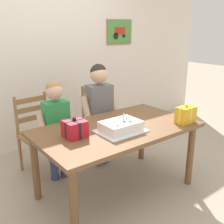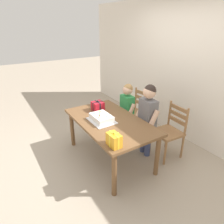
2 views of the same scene
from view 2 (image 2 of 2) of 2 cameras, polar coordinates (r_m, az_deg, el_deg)
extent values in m
plane|color=tan|center=(3.56, -0.56, -12.81)|extent=(20.00, 20.00, 0.00)
cube|color=silver|center=(4.05, 19.96, 10.73)|extent=(6.40, 0.08, 2.60)
cube|color=brown|center=(3.19, -0.61, -2.68)|extent=(1.59, 0.91, 0.04)
cylinder|color=brown|center=(3.79, -11.21, -4.73)|extent=(0.07, 0.07, 0.68)
cylinder|color=brown|center=(2.72, 0.64, -17.30)|extent=(0.07, 0.07, 0.68)
cylinder|color=brown|center=(4.08, -1.36, -2.09)|extent=(0.07, 0.07, 0.68)
cylinder|color=brown|center=(3.11, 12.69, -11.99)|extent=(0.07, 0.07, 0.68)
cube|color=silver|center=(3.16, -2.97, -2.45)|extent=(0.44, 0.34, 0.01)
cube|color=white|center=(3.14, -2.99, -1.61)|extent=(0.36, 0.26, 0.09)
cylinder|color=#56C666|center=(3.09, -3.63, -0.45)|extent=(0.01, 0.01, 0.07)
sphere|color=yellow|center=(3.07, -3.65, 0.31)|extent=(0.02, 0.02, 0.02)
sphere|color=blue|center=(3.17, -5.10, -0.43)|extent=(0.02, 0.02, 0.02)
sphere|color=red|center=(3.09, -3.47, -1.04)|extent=(0.02, 0.02, 0.02)
sphere|color=yellow|center=(3.02, -3.85, -1.71)|extent=(0.01, 0.01, 0.01)
sphere|color=yellow|center=(3.04, -3.13, -1.49)|extent=(0.02, 0.02, 0.02)
sphere|color=yellow|center=(3.24, -3.22, 0.20)|extent=(0.02, 0.02, 0.02)
sphere|color=green|center=(3.05, -3.71, -1.38)|extent=(0.02, 0.02, 0.02)
sphere|color=blue|center=(3.06, -1.67, -1.29)|extent=(0.02, 0.02, 0.02)
cube|color=red|center=(3.52, -4.06, 1.67)|extent=(0.18, 0.18, 0.15)
cube|color=black|center=(3.52, -4.06, 1.67)|extent=(0.19, 0.02, 0.16)
cube|color=black|center=(3.52, -4.06, 1.67)|extent=(0.02, 0.19, 0.16)
sphere|color=black|center=(3.49, -4.11, 3.06)|extent=(0.04, 0.04, 0.04)
cube|color=gold|center=(2.52, 0.59, -7.93)|extent=(0.20, 0.13, 0.17)
cube|color=yellow|center=(2.52, 0.59, -7.93)|extent=(0.20, 0.02, 0.17)
cube|color=yellow|center=(2.52, 0.59, -7.93)|extent=(0.02, 0.13, 0.17)
sphere|color=yellow|center=(2.47, 0.60, -5.99)|extent=(0.04, 0.04, 0.04)
cube|color=#996B42|center=(4.08, 6.49, -0.56)|extent=(0.46, 0.46, 0.04)
cylinder|color=#996B42|center=(3.94, 6.24, -5.29)|extent=(0.04, 0.04, 0.43)
cylinder|color=#996B42|center=(4.19, 2.66, -3.29)|extent=(0.04, 0.04, 0.43)
cylinder|color=#996B42|center=(4.19, 10.02, -3.67)|extent=(0.04, 0.04, 0.43)
cylinder|color=#996B42|center=(4.42, 6.43, -1.88)|extent=(0.04, 0.04, 0.43)
cylinder|color=#996B42|center=(3.99, 10.51, 2.44)|extent=(0.04, 0.04, 0.45)
cylinder|color=#996B42|center=(4.23, 6.73, 3.97)|extent=(0.04, 0.04, 0.45)
cube|color=#996B42|center=(4.13, 8.51, 2.35)|extent=(0.36, 0.06, 0.06)
cube|color=#996B42|center=(4.09, 8.60, 3.82)|extent=(0.36, 0.06, 0.06)
cube|color=#996B42|center=(4.05, 8.70, 5.31)|extent=(0.36, 0.06, 0.06)
cube|color=#996B42|center=(3.51, 15.42, -5.64)|extent=(0.45, 0.45, 0.04)
cylinder|color=#996B42|center=(3.41, 14.81, -11.25)|extent=(0.04, 0.04, 0.43)
cylinder|color=#996B42|center=(3.64, 10.76, -8.35)|extent=(0.04, 0.04, 0.43)
cylinder|color=#996B42|center=(3.65, 19.27, -9.32)|extent=(0.04, 0.04, 0.43)
cylinder|color=#996B42|center=(3.86, 15.20, -6.75)|extent=(0.04, 0.04, 0.43)
cylinder|color=#996B42|center=(3.42, 20.36, -2.55)|extent=(0.04, 0.04, 0.45)
cylinder|color=#996B42|center=(3.64, 16.01, -0.25)|extent=(0.04, 0.04, 0.45)
cube|color=#996B42|center=(3.56, 17.97, -2.35)|extent=(0.36, 0.05, 0.06)
cube|color=#996B42|center=(3.51, 18.21, -0.70)|extent=(0.36, 0.05, 0.06)
cube|color=#996B42|center=(3.47, 18.44, 0.99)|extent=(0.36, 0.05, 0.06)
cylinder|color=#38426B|center=(3.55, 10.08, -8.75)|extent=(0.10, 0.10, 0.48)
cylinder|color=#38426B|center=(3.64, 8.85, -7.77)|extent=(0.10, 0.10, 0.48)
cube|color=slate|center=(3.35, 10.04, -0.87)|extent=(0.31, 0.21, 0.54)
cylinder|color=#E0B293|center=(3.20, 11.44, -2.54)|extent=(0.10, 0.23, 0.36)
cylinder|color=#E0B293|center=(3.47, 7.74, -0.09)|extent=(0.10, 0.23, 0.36)
sphere|color=#E0B293|center=(3.21, 10.55, 5.53)|extent=(0.20, 0.20, 0.20)
sphere|color=#2D231E|center=(3.20, 10.73, 5.98)|extent=(0.19, 0.19, 0.19)
cylinder|color=#38426B|center=(3.94, 4.53, -5.28)|extent=(0.09, 0.09, 0.43)
cylinder|color=#38426B|center=(4.02, 3.61, -4.56)|extent=(0.09, 0.09, 0.43)
cube|color=#2D934C|center=(3.78, 4.27, 1.14)|extent=(0.27, 0.18, 0.49)
cylinder|color=#E0B293|center=(3.64, 5.25, -0.09)|extent=(0.08, 0.21, 0.32)
cylinder|color=#E0B293|center=(3.90, 2.53, 1.68)|extent=(0.08, 0.21, 0.32)
sphere|color=#E0B293|center=(3.66, 4.44, 6.27)|extent=(0.18, 0.18, 0.18)
sphere|color=#A87F4C|center=(3.65, 4.58, 6.63)|extent=(0.17, 0.17, 0.17)
camera|label=1|loc=(4.03, -39.28, 11.95)|focal=43.01mm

